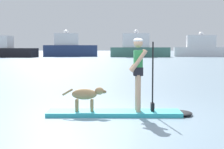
{
  "coord_description": "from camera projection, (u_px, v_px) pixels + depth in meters",
  "views": [
    {
      "loc": [
        -0.46,
        -8.06,
        1.61
      ],
      "look_at": [
        0.0,
        1.0,
        0.9
      ],
      "focal_mm": 54.66,
      "sensor_mm": 36.0,
      "label": 1
    }
  ],
  "objects": [
    {
      "name": "dog",
      "position": [
        86.0,
        95.0,
        8.14
      ],
      "size": [
        1.07,
        0.25,
        0.57
      ],
      "color": "#997A51",
      "rests_on": "paddleboard"
    },
    {
      "name": "person_paddler",
      "position": [
        139.0,
        69.0,
        8.09
      ],
      "size": [
        0.62,
        0.49,
        1.74
      ],
      "color": "tan",
      "rests_on": "paddleboard"
    },
    {
      "name": "moored_boat_far_port",
      "position": [
        204.0,
        49.0,
        64.5
      ],
      "size": [
        12.07,
        5.03,
        4.65
      ],
      "color": "white",
      "rests_on": "ground_plane"
    },
    {
      "name": "paddleboard",
      "position": [
        124.0,
        113.0,
        8.17
      ],
      "size": [
        3.5,
        0.88,
        0.1
      ],
      "color": "#33B2BF",
      "rests_on": "ground_plane"
    },
    {
      "name": "ground_plane",
      "position": [
        114.0,
        115.0,
        8.18
      ],
      "size": [
        400.0,
        400.0,
        0.0
      ],
      "primitive_type": "plane",
      "color": "gray"
    },
    {
      "name": "moored_boat_port",
      "position": [
        139.0,
        48.0,
        61.05
      ],
      "size": [
        10.88,
        4.96,
        4.86
      ],
      "color": "#3F7266",
      "rests_on": "ground_plane"
    },
    {
      "name": "moored_boat_far_starboard",
      "position": [
        69.0,
        48.0,
        64.2
      ],
      "size": [
        10.25,
        4.01,
        5.01
      ],
      "color": "navy",
      "rests_on": "ground_plane"
    }
  ]
}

